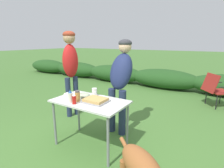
# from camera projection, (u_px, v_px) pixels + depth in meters

# --- Properties ---
(ground_plane) EXTENTS (60.00, 60.00, 0.00)m
(ground_plane) POSITION_uv_depth(u_px,v_px,m) (91.00, 145.00, 2.76)
(ground_plane) COLOR #477533
(shrub_hedge) EXTENTS (14.40, 0.90, 0.66)m
(shrub_hedge) POSITION_uv_depth(u_px,v_px,m) (164.00, 79.00, 6.04)
(shrub_hedge) COLOR #234C1E
(shrub_hedge) RESTS_ON ground
(folding_table) EXTENTS (1.10, 0.64, 0.74)m
(folding_table) POSITION_uv_depth(u_px,v_px,m) (90.00, 105.00, 2.60)
(folding_table) COLOR silver
(folding_table) RESTS_ON ground
(food_tray) EXTENTS (0.34, 0.29, 0.06)m
(food_tray) POSITION_uv_depth(u_px,v_px,m) (96.00, 100.00, 2.51)
(food_tray) COLOR #9E9EA3
(food_tray) RESTS_ON folding_table
(plate_stack) EXTENTS (0.25, 0.25, 0.03)m
(plate_stack) POSITION_uv_depth(u_px,v_px,m) (72.00, 95.00, 2.80)
(plate_stack) COLOR white
(plate_stack) RESTS_ON folding_table
(mixing_bowl) EXTENTS (0.18, 0.18, 0.07)m
(mixing_bowl) POSITION_uv_depth(u_px,v_px,m) (84.00, 95.00, 2.72)
(mixing_bowl) COLOR #ADBC99
(mixing_bowl) RESTS_ON folding_table
(paper_cup_stack) EXTENTS (0.08, 0.08, 0.12)m
(paper_cup_stack) POSITION_uv_depth(u_px,v_px,m) (94.00, 92.00, 2.79)
(paper_cup_stack) COLOR white
(paper_cup_stack) RESTS_ON folding_table
(ketchup_bottle) EXTENTS (0.06, 0.06, 0.15)m
(ketchup_bottle) POSITION_uv_depth(u_px,v_px,m) (74.00, 99.00, 2.43)
(ketchup_bottle) COLOR red
(ketchup_bottle) RESTS_ON folding_table
(mayo_bottle) EXTENTS (0.07, 0.07, 0.18)m
(mayo_bottle) POSITION_uv_depth(u_px,v_px,m) (70.00, 96.00, 2.49)
(mayo_bottle) COLOR silver
(mayo_bottle) RESTS_ON folding_table
(spice_jar) EXTENTS (0.07, 0.07, 0.16)m
(spice_jar) POSITION_uv_depth(u_px,v_px,m) (78.00, 96.00, 2.54)
(spice_jar) COLOR #B2893D
(spice_jar) RESTS_ON folding_table
(standing_person_in_red_jacket) EXTENTS (0.42, 0.52, 1.63)m
(standing_person_in_red_jacket) POSITION_uv_depth(u_px,v_px,m) (121.00, 76.00, 2.99)
(standing_person_in_red_jacket) COLOR #232D4C
(standing_person_in_red_jacket) RESTS_ON ground
(standing_person_in_dark_puffer) EXTENTS (0.33, 0.39, 1.79)m
(standing_person_in_dark_puffer) POSITION_uv_depth(u_px,v_px,m) (71.00, 63.00, 3.60)
(standing_person_in_dark_puffer) COLOR #232D4C
(standing_person_in_dark_puffer) RESTS_ON ground
(camp_chair_green_behind_table) EXTENTS (0.75, 0.72, 0.83)m
(camp_chair_green_behind_table) POSITION_uv_depth(u_px,v_px,m) (216.00, 88.00, 4.27)
(camp_chair_green_behind_table) COLOR maroon
(camp_chair_green_behind_table) RESTS_ON ground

